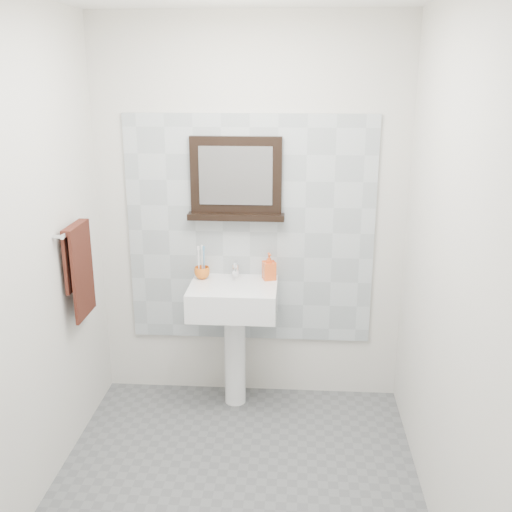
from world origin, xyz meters
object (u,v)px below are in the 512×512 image
at_px(toothbrush_cup, 202,273).
at_px(soap_dispenser, 269,266).
at_px(pedestal_sink, 234,311).
at_px(hand_towel, 79,264).
at_px(framed_mirror, 236,180).

relative_size(toothbrush_cup, soap_dispenser, 0.57).
xyz_separation_m(pedestal_sink, soap_dispenser, (0.22, 0.11, 0.27)).
distance_m(soap_dispenser, hand_towel, 1.18).
bearing_deg(soap_dispenser, hand_towel, -174.00).
distance_m(pedestal_sink, hand_towel, 1.01).
bearing_deg(framed_mirror, hand_towel, -148.13).
relative_size(soap_dispenser, framed_mirror, 0.28).
distance_m(framed_mirror, hand_towel, 1.08).
height_order(pedestal_sink, hand_towel, hand_towel).
relative_size(pedestal_sink, toothbrush_cup, 9.61).
relative_size(pedestal_sink, framed_mirror, 1.56).
relative_size(pedestal_sink, soap_dispenser, 5.50).
distance_m(soap_dispenser, framed_mirror, 0.59).
xyz_separation_m(pedestal_sink, hand_towel, (-0.85, -0.35, 0.41)).
xyz_separation_m(framed_mirror, hand_towel, (-0.86, -0.53, -0.40)).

